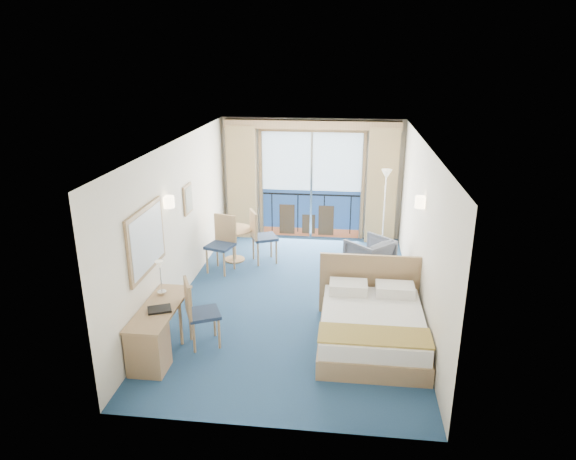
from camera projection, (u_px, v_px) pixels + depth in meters
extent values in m
plane|color=navy|center=(296.00, 299.00, 8.89)|extent=(6.50, 6.50, 0.00)
cube|color=silver|center=(312.00, 179.00, 11.50)|extent=(4.00, 0.02, 2.70)
cube|color=silver|center=(265.00, 323.00, 5.39)|extent=(4.00, 0.02, 2.70)
cube|color=silver|center=(179.00, 220.00, 8.67)|extent=(0.02, 6.50, 2.70)
cube|color=silver|center=(421.00, 230.00, 8.22)|extent=(0.02, 6.50, 2.70)
cube|color=white|center=(297.00, 142.00, 8.00)|extent=(4.00, 6.50, 0.02)
cube|color=navy|center=(311.00, 213.00, 11.72)|extent=(2.20, 0.02, 1.08)
cube|color=#C2E2FF|center=(312.00, 161.00, 11.33)|extent=(2.20, 0.02, 1.32)
cube|color=#9C5030|center=(311.00, 232.00, 11.87)|extent=(2.20, 0.02, 0.20)
cube|color=black|center=(311.00, 195.00, 11.58)|extent=(2.20, 0.02, 0.04)
cube|color=tan|center=(312.00, 129.00, 11.09)|extent=(2.36, 0.03, 0.12)
cube|color=tan|center=(261.00, 185.00, 11.64)|extent=(0.06, 0.03, 2.40)
cube|color=tan|center=(363.00, 188.00, 11.38)|extent=(0.06, 0.03, 2.40)
cube|color=silver|center=(311.00, 186.00, 11.50)|extent=(0.05, 0.02, 2.40)
cube|color=#372819|center=(326.00, 220.00, 11.73)|extent=(0.35, 0.02, 0.70)
cube|color=#372819|center=(287.00, 219.00, 11.83)|extent=(0.35, 0.02, 0.70)
cube|color=#372819|center=(309.00, 224.00, 11.81)|extent=(0.30, 0.02, 0.45)
cube|color=black|center=(272.00, 212.00, 11.82)|extent=(0.02, 0.01, 0.90)
cube|color=black|center=(298.00, 213.00, 11.76)|extent=(0.03, 0.01, 0.90)
cube|color=black|center=(324.00, 214.00, 11.69)|extent=(0.03, 0.01, 0.90)
cube|color=black|center=(350.00, 215.00, 11.62)|extent=(0.02, 0.01, 0.90)
cube|color=tan|center=(242.00, 182.00, 11.52)|extent=(0.65, 0.22, 2.55)
cube|color=tan|center=(382.00, 186.00, 11.18)|extent=(0.65, 0.22, 2.55)
cube|color=tan|center=(312.00, 125.00, 10.95)|extent=(3.80, 0.25, 0.18)
cube|color=tan|center=(146.00, 240.00, 7.19)|extent=(0.04, 1.25, 0.95)
cube|color=#ABB6BD|center=(148.00, 240.00, 7.19)|extent=(0.01, 1.12, 0.82)
cube|color=tan|center=(188.00, 199.00, 9.00)|extent=(0.03, 0.42, 0.52)
cube|color=slate|center=(189.00, 199.00, 9.00)|extent=(0.01, 0.34, 0.44)
cylinder|color=#FFE3B2|center=(169.00, 202.00, 7.93)|extent=(0.18, 0.18, 0.18)
cylinder|color=#FFE3B2|center=(421.00, 202.00, 7.92)|extent=(0.18, 0.18, 0.18)
cube|color=tan|center=(371.00, 337.00, 7.42)|extent=(1.50, 1.87, 0.28)
cube|color=white|center=(372.00, 322.00, 7.33)|extent=(1.44, 1.81, 0.23)
cube|color=tan|center=(375.00, 336.00, 6.72)|extent=(1.48, 0.51, 0.03)
cube|color=white|center=(348.00, 287.00, 7.94)|extent=(0.58, 0.37, 0.17)
cube|color=white|center=(395.00, 290.00, 7.86)|extent=(0.58, 0.37, 0.17)
cube|color=tan|center=(371.00, 285.00, 8.22)|extent=(1.64, 0.06, 1.03)
cube|color=#9E7753|center=(402.00, 290.00, 8.65)|extent=(0.38, 0.36, 0.50)
cube|color=silver|center=(405.00, 275.00, 8.51)|extent=(0.21, 0.18, 0.08)
imported|color=#484C57|center=(369.00, 256.00, 9.85)|extent=(1.06, 1.05, 0.69)
cylinder|color=silver|center=(382.00, 248.00, 11.16)|extent=(0.24, 0.24, 0.03)
cylinder|color=silver|center=(384.00, 212.00, 10.90)|extent=(0.03, 0.03, 1.65)
cone|color=beige|center=(387.00, 174.00, 10.63)|extent=(0.22, 0.22, 0.20)
cube|color=tan|center=(159.00, 308.00, 7.15)|extent=(0.50, 1.47, 0.04)
cube|color=#9E7753|center=(148.00, 349.00, 6.79)|extent=(0.48, 0.44, 0.65)
cylinder|color=tan|center=(151.00, 322.00, 7.45)|extent=(0.05, 0.05, 0.65)
cylinder|color=tan|center=(181.00, 324.00, 7.41)|extent=(0.05, 0.05, 0.65)
cylinder|color=tan|center=(163.00, 306.00, 7.93)|extent=(0.05, 0.05, 0.65)
cylinder|color=tan|center=(191.00, 308.00, 7.88)|extent=(0.05, 0.05, 0.65)
cube|color=#1F2D48|center=(204.00, 314.00, 7.35)|extent=(0.59, 0.59, 0.05)
cube|color=tan|center=(188.00, 299.00, 7.20)|extent=(0.22, 0.42, 0.53)
cylinder|color=tan|center=(219.00, 334.00, 7.33)|extent=(0.04, 0.04, 0.47)
cylinder|color=tan|center=(215.00, 322.00, 7.65)|extent=(0.04, 0.04, 0.47)
cylinder|color=tan|center=(194.00, 338.00, 7.22)|extent=(0.04, 0.04, 0.47)
cylinder|color=tan|center=(191.00, 326.00, 7.55)|extent=(0.04, 0.04, 0.47)
cube|color=black|center=(159.00, 309.00, 7.04)|extent=(0.38, 0.34, 0.03)
cylinder|color=silver|center=(162.00, 292.00, 7.51)|extent=(0.13, 0.13, 0.02)
cylinder|color=silver|center=(161.00, 279.00, 7.44)|extent=(0.02, 0.02, 0.44)
cone|color=beige|center=(160.00, 265.00, 7.37)|extent=(0.12, 0.12, 0.11)
cylinder|color=tan|center=(234.00, 230.00, 10.33)|extent=(0.76, 0.76, 0.04)
cylinder|color=tan|center=(234.00, 245.00, 10.44)|extent=(0.08, 0.08, 0.66)
cylinder|color=tan|center=(235.00, 259.00, 10.54)|extent=(0.42, 0.42, 0.03)
cube|color=#1F2D48|center=(265.00, 237.00, 10.30)|extent=(0.62, 0.62, 0.06)
cube|color=tan|center=(253.00, 225.00, 10.14)|extent=(0.23, 0.44, 0.56)
cylinder|color=tan|center=(276.00, 252.00, 10.28)|extent=(0.04, 0.04, 0.50)
cylinder|color=tan|center=(271.00, 246.00, 10.62)|extent=(0.04, 0.04, 0.50)
cylinder|color=tan|center=(258.00, 254.00, 10.17)|extent=(0.04, 0.04, 0.50)
cylinder|color=tan|center=(253.00, 248.00, 10.51)|extent=(0.04, 0.04, 0.50)
cube|color=#1F2D48|center=(220.00, 246.00, 9.84)|extent=(0.58, 0.58, 0.06)
cube|color=tan|center=(225.00, 228.00, 9.93)|extent=(0.46, 0.18, 0.56)
cylinder|color=tan|center=(207.00, 261.00, 9.84)|extent=(0.04, 0.04, 0.50)
cylinder|color=tan|center=(224.00, 264.00, 9.69)|extent=(0.04, 0.04, 0.50)
cylinder|color=tan|center=(217.00, 254.00, 10.16)|extent=(0.04, 0.04, 0.50)
cylinder|color=tan|center=(234.00, 257.00, 10.02)|extent=(0.04, 0.04, 0.50)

